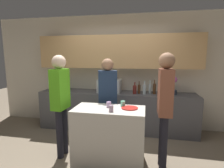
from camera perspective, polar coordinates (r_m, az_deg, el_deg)
The scene contains 19 objects.
ground_plane at distance 3.12m, azimuth -3.49°, elevation -24.35°, with size 14.00×14.00×0.00m, color #7F705B.
back_wall at distance 4.24m, azimuth 1.98°, elevation 6.53°, with size 6.40×0.40×2.70m.
back_counter at distance 4.17m, azimuth 1.31°, elevation -8.78°, with size 3.60×0.62×0.89m.
kitchen_island at distance 2.92m, azimuth -0.98°, elevation -16.53°, with size 1.12×0.56×0.91m.
microwave at distance 4.05m, azimuth -0.87°, elevation -0.60°, with size 0.52×0.39×0.30m.
toaster at distance 4.48m, azimuth -16.50°, elevation -0.83°, with size 0.26×0.16×0.18m.
potted_plant at distance 4.00m, azimuth 19.55°, elevation -0.52°, with size 0.14×0.14×0.40m.
bottle_0 at distance 3.91m, azimuth 7.42°, elevation -1.76°, with size 0.08×0.08×0.26m.
bottle_1 at distance 3.94m, azimuth 8.82°, elevation -1.60°, with size 0.06×0.06×0.28m.
bottle_2 at distance 3.91m, azimuth 10.53°, elevation -1.69°, with size 0.07×0.07×0.29m.
bottle_3 at distance 4.02m, azimuth 12.28°, elevation -1.42°, with size 0.06×0.06×0.29m.
bottle_4 at distance 3.96m, azimuth 13.66°, elevation -1.49°, with size 0.07×0.07×0.32m.
plate_on_island at distance 2.77m, azimuth 5.77°, elevation -7.79°, with size 0.26×0.26×0.01m.
cup_0 at distance 2.60m, azimuth -0.29°, elevation -7.98°, with size 0.07×0.07×0.09m.
cup_1 at distance 2.82m, azimuth -1.05°, elevation -6.70°, with size 0.08×0.08×0.09m.
cup_2 at distance 2.87m, azimuth 3.57°, elevation -6.42°, with size 0.08×0.08×0.09m.
person_left at distance 3.05m, azimuth -16.49°, elevation -4.10°, with size 0.23×0.35×1.74m.
person_center at distance 3.28m, azimuth -1.43°, elevation -3.60°, with size 0.38×0.27×1.68m.
person_right at distance 2.69m, azimuth 16.88°, elevation -5.34°, with size 0.23×0.34×1.77m.
Camera 1 is at (0.67, -2.52, 1.70)m, focal length 28.00 mm.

